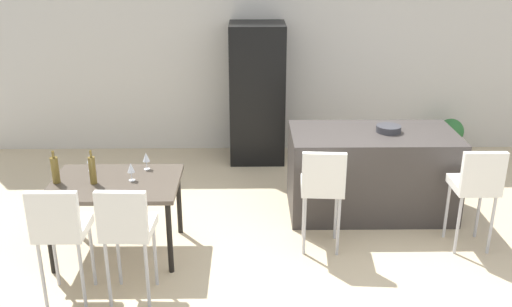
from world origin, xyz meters
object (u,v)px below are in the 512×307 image
object	(u,v)px
dining_chair_far	(127,226)
wine_bottle_middle	(92,170)
kitchen_island	(371,172)
fruit_bowl	(389,129)
wine_glass_left	(146,157)
refrigerator	(257,93)
dining_table	(116,189)
dining_chair_near	(60,226)
bar_chair_middle	(477,183)
wine_bottle_right	(55,170)
wine_glass_near	(90,159)
potted_plant	(450,136)
wine_glass_far	(131,168)
bar_chair_left	(323,184)

from	to	relation	value
dining_chair_far	wine_bottle_middle	bearing A→B (deg)	120.79
kitchen_island	fruit_bowl	bearing A→B (deg)	6.95
wine_glass_left	refrigerator	world-z (taller)	refrigerator
dining_table	dining_chair_near	distance (m)	0.84
bar_chair_middle	wine_bottle_right	distance (m)	3.93
wine_bottle_middle	refrigerator	world-z (taller)	refrigerator
kitchen_island	bar_chair_middle	xyz separation A→B (m)	(0.81, -0.84, 0.24)
dining_table	wine_glass_near	size ratio (longest dim) A/B	6.85
bar_chair_middle	potted_plant	world-z (taller)	bar_chair_middle
dining_table	fruit_bowl	distance (m)	2.89
kitchen_island	wine_glass_left	size ratio (longest dim) A/B	10.15
kitchen_island	refrigerator	size ratio (longest dim) A/B	0.96
wine_bottle_right	wine_glass_far	world-z (taller)	wine_bottle_right
wine_glass_left	wine_glass_far	bearing A→B (deg)	-109.30
kitchen_island	dining_chair_near	world-z (taller)	dining_chair_near
dining_chair_far	wine_bottle_middle	world-z (taller)	wine_bottle_middle
wine_bottle_middle	wine_glass_left	xyz separation A→B (m)	(0.43, 0.34, -0.01)
dining_table	dining_chair_near	xyz separation A→B (m)	(-0.27, -0.79, 0.03)
wine_bottle_middle	wine_glass_near	world-z (taller)	wine_bottle_middle
dining_chair_far	wine_glass_left	bearing A→B (deg)	90.81
wine_glass_far	refrigerator	size ratio (longest dim) A/B	0.09
potted_plant	fruit_bowl	bearing A→B (deg)	-128.44
wine_bottle_right	fruit_bowl	distance (m)	3.39
wine_bottle_middle	wine_glass_far	distance (m)	0.34
refrigerator	wine_bottle_right	bearing A→B (deg)	-127.06
dining_chair_near	dining_chair_far	size ratio (longest dim) A/B	1.00
wine_bottle_right	dining_chair_far	bearing A→B (deg)	-44.22
refrigerator	wine_bottle_middle	bearing A→B (deg)	-121.42
bar_chair_left	wine_bottle_middle	distance (m)	2.13
dining_chair_far	refrigerator	xyz separation A→B (m)	(1.10, 3.28, 0.22)
wine_bottle_right	wine_glass_near	xyz separation A→B (m)	(0.25, 0.29, -0.00)
dining_chair_far	wine_bottle_middle	xyz separation A→B (m)	(-0.45, 0.75, 0.18)
wine_glass_far	potted_plant	world-z (taller)	wine_glass_far
wine_glass_near	wine_glass_far	bearing A→B (deg)	-29.00
wine_bottle_middle	refrigerator	size ratio (longest dim) A/B	0.18
kitchen_island	bar_chair_middle	world-z (taller)	bar_chair_middle
dining_chair_far	bar_chair_left	bearing A→B (deg)	25.71
dining_table	dining_chair_near	world-z (taller)	dining_chair_near
wine_bottle_middle	potted_plant	distance (m)	4.93
wine_glass_near	dining_chair_near	bearing A→B (deg)	-89.01
wine_bottle_right	fruit_bowl	world-z (taller)	wine_bottle_right
dining_chair_near	refrigerator	distance (m)	3.67
bar_chair_middle	dining_chair_far	world-z (taller)	same
wine_glass_left	wine_glass_far	size ratio (longest dim) A/B	1.00
kitchen_island	bar_chair_left	size ratio (longest dim) A/B	1.68
bar_chair_middle	potted_plant	size ratio (longest dim) A/B	1.91
bar_chair_middle	wine_bottle_middle	distance (m)	3.58
potted_plant	wine_bottle_right	bearing A→B (deg)	-151.25
bar_chair_left	dining_chair_near	xyz separation A→B (m)	(-2.21, -0.81, 0.00)
dining_table	wine_bottle_right	distance (m)	0.57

